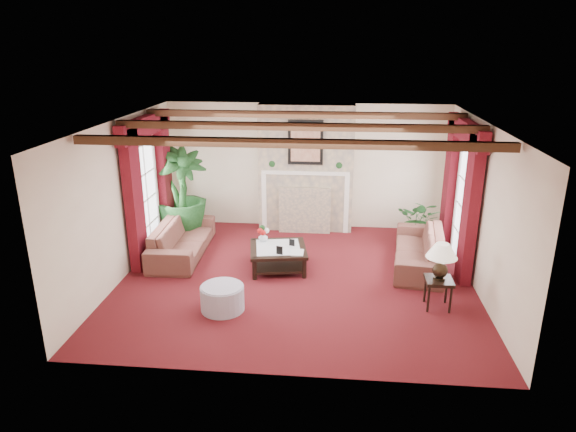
# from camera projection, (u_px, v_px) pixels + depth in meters

# --- Properties ---
(floor) EXTENTS (6.00, 6.00, 0.00)m
(floor) POSITION_uv_depth(u_px,v_px,m) (296.00, 278.00, 8.94)
(floor) COLOR #470C16
(floor) RESTS_ON ground
(ceiling) EXTENTS (6.00, 6.00, 0.00)m
(ceiling) POSITION_uv_depth(u_px,v_px,m) (297.00, 123.00, 8.06)
(ceiling) COLOR white
(ceiling) RESTS_ON floor
(back_wall) EXTENTS (6.00, 0.02, 2.70)m
(back_wall) POSITION_uv_depth(u_px,v_px,m) (306.00, 166.00, 11.09)
(back_wall) COLOR beige
(back_wall) RESTS_ON ground
(left_wall) EXTENTS (0.02, 5.50, 2.70)m
(left_wall) POSITION_uv_depth(u_px,v_px,m) (122.00, 200.00, 8.77)
(left_wall) COLOR beige
(left_wall) RESTS_ON ground
(right_wall) EXTENTS (0.02, 5.50, 2.70)m
(right_wall) POSITION_uv_depth(u_px,v_px,m) (483.00, 210.00, 8.23)
(right_wall) COLOR beige
(right_wall) RESTS_ON ground
(ceiling_beams) EXTENTS (6.00, 3.00, 0.12)m
(ceiling_beams) POSITION_uv_depth(u_px,v_px,m) (297.00, 127.00, 8.08)
(ceiling_beams) COLOR #392012
(ceiling_beams) RESTS_ON ceiling
(fireplace) EXTENTS (2.00, 0.52, 2.70)m
(fireplace) POSITION_uv_depth(u_px,v_px,m) (307.00, 104.00, 10.47)
(fireplace) COLOR tan
(fireplace) RESTS_ON ground
(french_door_left) EXTENTS (0.10, 1.10, 2.16)m
(french_door_left) POSITION_uv_depth(u_px,v_px,m) (141.00, 143.00, 9.46)
(french_door_left) COLOR white
(french_door_left) RESTS_ON ground
(french_door_right) EXTENTS (0.10, 1.10, 2.16)m
(french_door_right) POSITION_uv_depth(u_px,v_px,m) (471.00, 149.00, 8.92)
(french_door_right) COLOR white
(french_door_right) RESTS_ON ground
(curtains_left) EXTENTS (0.20, 2.40, 2.55)m
(curtains_left) POSITION_uv_depth(u_px,v_px,m) (144.00, 121.00, 9.31)
(curtains_left) COLOR #450912
(curtains_left) RESTS_ON ground
(curtains_right) EXTENTS (0.20, 2.40, 2.55)m
(curtains_right) POSITION_uv_depth(u_px,v_px,m) (467.00, 125.00, 8.80)
(curtains_right) COLOR #450912
(curtains_right) RESTS_ON ground
(sofa_left) EXTENTS (2.21, 0.77, 0.85)m
(sofa_left) POSITION_uv_depth(u_px,v_px,m) (182.00, 233.00, 9.83)
(sofa_left) COLOR #3E101F
(sofa_left) RESTS_ON ground
(sofa_right) EXTENTS (2.31, 1.18, 0.84)m
(sofa_right) POSITION_uv_depth(u_px,v_px,m) (420.00, 244.00, 9.34)
(sofa_right) COLOR #3E101F
(sofa_right) RESTS_ON ground
(potted_palm) EXTENTS (2.88, 2.90, 1.05)m
(potted_palm) POSITION_uv_depth(u_px,v_px,m) (183.00, 212.00, 10.71)
(potted_palm) COLOR black
(potted_palm) RESTS_ON ground
(small_plant) EXTENTS (1.49, 1.52, 0.74)m
(small_plant) POSITION_uv_depth(u_px,v_px,m) (420.00, 226.00, 10.40)
(small_plant) COLOR black
(small_plant) RESTS_ON ground
(coffee_table) EXTENTS (1.14, 1.14, 0.41)m
(coffee_table) POSITION_uv_depth(u_px,v_px,m) (278.00, 258.00, 9.27)
(coffee_table) COLOR black
(coffee_table) RESTS_ON ground
(side_table) EXTENTS (0.46, 0.46, 0.48)m
(side_table) POSITION_uv_depth(u_px,v_px,m) (438.00, 293.00, 7.89)
(side_table) COLOR black
(side_table) RESTS_ON ground
(ottoman) EXTENTS (0.67, 0.67, 0.39)m
(ottoman) POSITION_uv_depth(u_px,v_px,m) (222.00, 298.00, 7.84)
(ottoman) COLOR #A29EB3
(ottoman) RESTS_ON ground
(table_lamp) EXTENTS (0.47, 0.47, 0.60)m
(table_lamp) POSITION_uv_depth(u_px,v_px,m) (441.00, 261.00, 7.72)
(table_lamp) COLOR black
(table_lamp) RESTS_ON side_table
(flower_vase) EXTENTS (0.22, 0.23, 0.17)m
(flower_vase) POSITION_uv_depth(u_px,v_px,m) (263.00, 237.00, 9.46)
(flower_vase) COLOR silver
(flower_vase) RESTS_ON coffee_table
(book) EXTENTS (0.22, 0.03, 0.30)m
(book) POSITION_uv_depth(u_px,v_px,m) (291.00, 245.00, 8.91)
(book) COLOR black
(book) RESTS_ON coffee_table
(photo_frame_a) EXTENTS (0.12, 0.06, 0.16)m
(photo_frame_a) POSITION_uv_depth(u_px,v_px,m) (279.00, 250.00, 8.87)
(photo_frame_a) COLOR black
(photo_frame_a) RESTS_ON coffee_table
(photo_frame_b) EXTENTS (0.10, 0.05, 0.13)m
(photo_frame_b) POSITION_uv_depth(u_px,v_px,m) (292.00, 243.00, 9.24)
(photo_frame_b) COLOR black
(photo_frame_b) RESTS_ON coffee_table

